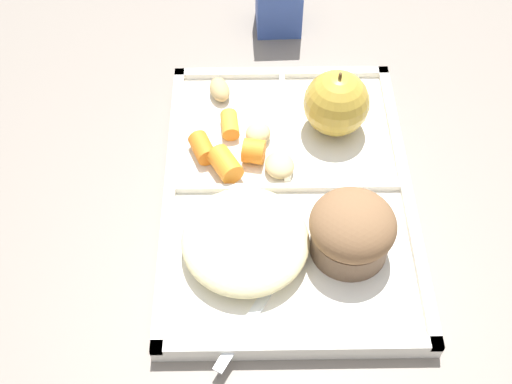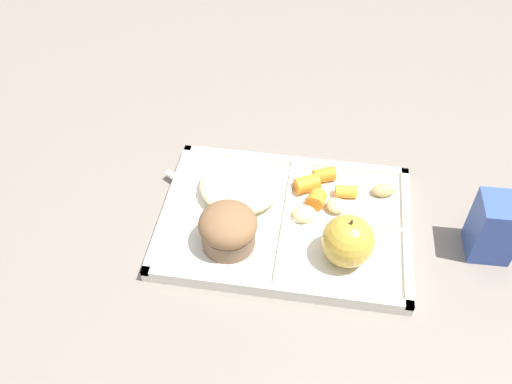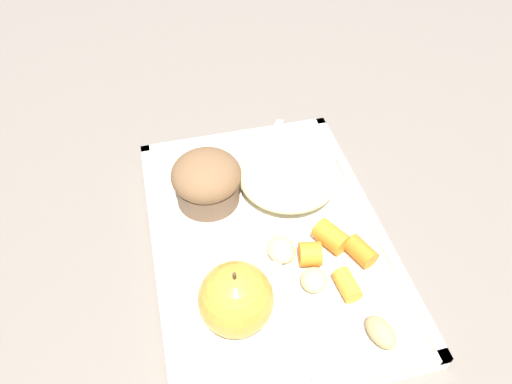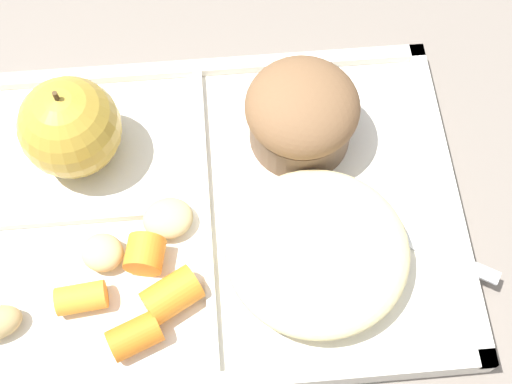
% 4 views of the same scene
% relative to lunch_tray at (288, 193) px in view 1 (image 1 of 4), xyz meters
% --- Properties ---
extents(ground, '(6.00, 6.00, 0.00)m').
position_rel_lunch_tray_xyz_m(ground, '(0.00, 0.00, -0.01)').
color(ground, slate).
extents(lunch_tray, '(0.38, 0.27, 0.02)m').
position_rel_lunch_tray_xyz_m(lunch_tray, '(0.00, 0.00, 0.00)').
color(lunch_tray, silver).
rests_on(lunch_tray, ground).
extents(green_apple, '(0.07, 0.07, 0.08)m').
position_rel_lunch_tray_xyz_m(green_apple, '(-0.09, 0.06, 0.04)').
color(green_apple, '#B79333').
rests_on(green_apple, lunch_tray).
extents(bran_muffin, '(0.08, 0.08, 0.07)m').
position_rel_lunch_tray_xyz_m(bran_muffin, '(0.08, 0.06, 0.04)').
color(bran_muffin, brown).
rests_on(bran_muffin, lunch_tray).
extents(carrot_slice_back, '(0.04, 0.03, 0.02)m').
position_rel_lunch_tray_xyz_m(carrot_slice_back, '(-0.05, -0.09, 0.02)').
color(carrot_slice_back, orange).
rests_on(carrot_slice_back, lunch_tray).
extents(carrot_slice_near_corner, '(0.05, 0.04, 0.03)m').
position_rel_lunch_tray_xyz_m(carrot_slice_near_corner, '(-0.03, -0.07, 0.02)').
color(carrot_slice_near_corner, orange).
rests_on(carrot_slice_near_corner, lunch_tray).
extents(carrot_slice_tilted, '(0.04, 0.02, 0.02)m').
position_rel_lunch_tray_xyz_m(carrot_slice_tilted, '(-0.09, -0.06, 0.02)').
color(carrot_slice_tilted, orange).
rests_on(carrot_slice_tilted, lunch_tray).
extents(carrot_slice_center, '(0.03, 0.03, 0.03)m').
position_rel_lunch_tray_xyz_m(carrot_slice_center, '(-0.04, -0.04, 0.02)').
color(carrot_slice_center, orange).
rests_on(carrot_slice_center, lunch_tray).
extents(potato_chunk_wedge, '(0.04, 0.04, 0.02)m').
position_rel_lunch_tray_xyz_m(potato_chunk_wedge, '(-0.07, -0.03, 0.02)').
color(potato_chunk_wedge, tan).
rests_on(potato_chunk_wedge, lunch_tray).
extents(potato_chunk_browned, '(0.04, 0.04, 0.02)m').
position_rel_lunch_tray_xyz_m(potato_chunk_browned, '(-0.03, -0.01, 0.02)').
color(potato_chunk_browned, tan).
rests_on(potato_chunk_browned, lunch_tray).
extents(potato_chunk_small, '(0.04, 0.03, 0.02)m').
position_rel_lunch_tray_xyz_m(potato_chunk_small, '(-0.15, -0.08, 0.02)').
color(potato_chunk_small, tan).
rests_on(potato_chunk_small, lunch_tray).
extents(egg_noodle_pile, '(0.13, 0.13, 0.04)m').
position_rel_lunch_tray_xyz_m(egg_noodle_pile, '(0.08, -0.05, 0.02)').
color(egg_noodle_pile, beige).
rests_on(egg_noodle_pile, lunch_tray).
extents(meatball_back, '(0.03, 0.03, 0.03)m').
position_rel_lunch_tray_xyz_m(meatball_back, '(0.09, -0.07, 0.02)').
color(meatball_back, '#755B4C').
rests_on(meatball_back, lunch_tray).
extents(meatball_side, '(0.03, 0.03, 0.03)m').
position_rel_lunch_tray_xyz_m(meatball_side, '(0.09, -0.05, 0.02)').
color(meatball_side, brown).
rests_on(meatball_side, lunch_tray).
extents(meatball_front, '(0.03, 0.03, 0.03)m').
position_rel_lunch_tray_xyz_m(meatball_front, '(0.06, -0.03, 0.02)').
color(meatball_front, brown).
rests_on(meatball_front, lunch_tray).
extents(plastic_fork, '(0.14, 0.09, 0.00)m').
position_rel_lunch_tray_xyz_m(plastic_fork, '(0.13, -0.03, 0.01)').
color(plastic_fork, white).
rests_on(plastic_fork, lunch_tray).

